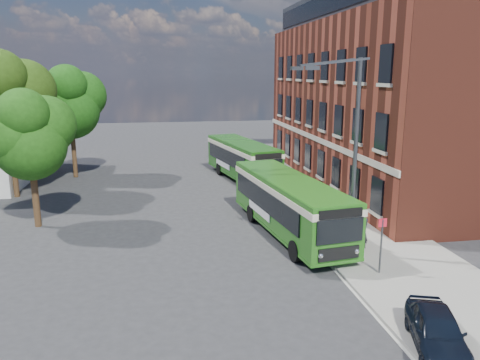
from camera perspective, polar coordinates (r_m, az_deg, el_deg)
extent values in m
plane|color=#2A2A2D|center=(23.10, -0.88, -8.28)|extent=(120.00, 120.00, 0.00)
cube|color=gray|center=(32.11, 9.38, -2.16)|extent=(6.00, 48.00, 0.15)
cube|color=beige|center=(31.29, 4.08, -2.55)|extent=(0.12, 48.00, 0.01)
cube|color=maroon|center=(37.55, 18.01, 8.75)|extent=(12.00, 26.00, 12.00)
cube|color=beige|center=(35.44, 8.99, 5.10)|extent=(0.12, 26.00, 0.35)
cube|color=#202328|center=(37.77, 18.80, 19.54)|extent=(10.80, 24.80, 2.20)
cube|color=black|center=(35.62, 10.56, 20.42)|extent=(0.08, 24.00, 1.40)
cylinder|color=#3D3F43|center=(35.73, -24.65, 5.60)|extent=(0.10, 0.10, 9.00)
cube|color=#A31812|center=(35.40, -24.57, 12.22)|extent=(0.90, 0.02, 0.60)
cylinder|color=#3D3F43|center=(22.60, 13.22, -8.73)|extent=(0.44, 0.44, 0.30)
cylinder|color=#3D3F43|center=(21.40, 13.83, 2.16)|extent=(0.18, 0.18, 9.00)
cube|color=#3D3F43|center=(20.02, 11.85, 13.92)|extent=(2.58, 0.46, 0.37)
cube|color=#3D3F43|center=(21.14, 10.65, 13.91)|extent=(2.58, 0.46, 0.37)
cube|color=#3D3F43|center=(19.15, 8.81, 13.35)|extent=(0.55, 0.22, 0.16)
cube|color=#3D3F43|center=(21.21, 6.94, 13.36)|extent=(0.55, 0.22, 0.16)
cylinder|color=#3D3F43|center=(20.51, 16.79, -7.94)|extent=(0.08, 0.08, 2.50)
cube|color=red|center=(20.15, 17.00, -5.02)|extent=(0.35, 0.04, 0.35)
cube|color=#246618|center=(24.62, 5.95, -2.64)|extent=(3.94, 10.92, 2.45)
cube|color=#246618|center=(24.99, 5.89, -5.45)|extent=(3.99, 10.97, 0.14)
cube|color=black|center=(24.39, 2.92, -2.43)|extent=(1.30, 8.81, 1.10)
cube|color=black|center=(25.37, 8.35, -1.94)|extent=(1.30, 8.81, 1.10)
cube|color=beige|center=(24.41, 6.00, -0.77)|extent=(4.01, 10.99, 0.32)
cube|color=#246618|center=(24.33, 6.02, 0.05)|extent=(3.83, 10.81, 0.12)
cube|color=black|center=(19.98, 12.08, -6.09)|extent=(2.14, 0.37, 1.05)
cube|color=black|center=(19.74, 12.20, -4.04)|extent=(1.99, 0.35, 0.38)
cube|color=black|center=(20.32, 11.96, -8.76)|extent=(1.89, 0.34, 0.55)
sphere|color=silver|center=(19.95, 9.77, -9.08)|extent=(0.26, 0.26, 0.26)
sphere|color=silver|center=(20.74, 14.00, -8.41)|extent=(0.26, 0.26, 0.26)
cube|color=black|center=(29.42, 1.84, 0.47)|extent=(1.99, 0.35, 0.90)
cube|color=white|center=(25.23, 2.32, -3.67)|extent=(0.48, 3.18, 0.45)
cylinder|color=black|center=(21.50, 6.74, -8.60)|extent=(0.41, 1.03, 1.00)
cylinder|color=black|center=(22.51, 12.24, -7.81)|extent=(0.41, 1.03, 1.00)
cylinder|color=black|center=(26.84, 1.44, -4.08)|extent=(0.41, 1.03, 1.00)
cylinder|color=black|center=(27.66, 6.05, -3.63)|extent=(0.41, 1.03, 1.00)
cube|color=#1B5713|center=(37.16, 0.26, 2.77)|extent=(4.45, 10.28, 2.45)
cube|color=#1B5713|center=(37.41, 0.26, 0.85)|extent=(4.49, 10.33, 0.14)
cube|color=black|center=(36.97, -1.76, 2.91)|extent=(1.72, 8.04, 1.10)
cube|color=black|center=(37.88, 1.90, 3.16)|extent=(1.72, 8.04, 1.10)
cube|color=beige|center=(37.02, 0.26, 4.03)|extent=(4.52, 10.35, 0.32)
cube|color=#1B5713|center=(36.96, 0.26, 4.58)|extent=(4.33, 10.17, 0.12)
cube|color=black|center=(32.58, 3.47, 1.60)|extent=(2.12, 0.51, 1.05)
cube|color=black|center=(32.43, 3.50, 2.90)|extent=(1.98, 0.48, 0.38)
cube|color=black|center=(32.78, 3.46, -0.12)|extent=(1.88, 0.46, 0.55)
sphere|color=silver|center=(32.47, 2.08, -0.23)|extent=(0.26, 0.26, 0.26)
sphere|color=silver|center=(33.16, 4.78, 0.01)|extent=(0.26, 0.26, 0.26)
cube|color=black|center=(41.77, -2.25, 4.22)|extent=(1.98, 0.48, 0.90)
cube|color=white|center=(37.76, -2.12, 1.96)|extent=(0.68, 3.14, 0.45)
cylinder|color=black|center=(34.09, 0.38, -0.36)|extent=(0.47, 1.04, 1.00)
cylinder|color=black|center=(34.99, 3.95, -0.04)|extent=(0.47, 1.04, 1.00)
cylinder|color=black|center=(39.03, -2.51, 1.35)|extent=(0.47, 1.04, 1.00)
cylinder|color=black|center=(39.82, 0.68, 1.60)|extent=(0.47, 1.04, 1.00)
imported|color=black|center=(16.05, 22.88, -16.48)|extent=(2.50, 3.87, 1.23)
imported|color=black|center=(23.07, 14.80, -6.31)|extent=(0.68, 0.63, 1.55)
imported|color=black|center=(23.62, 10.98, -5.25)|extent=(0.95, 0.76, 1.86)
cylinder|color=#3C2616|center=(28.08, -23.65, -2.03)|extent=(0.36, 0.36, 3.26)
sphere|color=#1A470F|center=(27.52, -24.21, 3.94)|extent=(3.85, 3.85, 3.85)
sphere|color=#1A470F|center=(27.79, -22.62, 6.18)|extent=(3.26, 3.26, 3.26)
sphere|color=#1A470F|center=(27.12, -25.96, 4.93)|extent=(2.96, 2.96, 2.96)
sphere|color=#1A470F|center=(26.62, -24.95, 7.31)|extent=(2.67, 2.67, 2.67)
cylinder|color=#3C2616|center=(35.33, -25.85, 1.46)|extent=(0.36, 0.36, 4.21)
sphere|color=#243E0E|center=(34.85, -26.47, 7.62)|extent=(4.97, 4.97, 4.97)
sphere|color=#243E0E|center=(35.26, -24.82, 9.86)|extent=(4.21, 4.21, 4.21)
cylinder|color=#3C2616|center=(40.27, -19.57, 3.03)|extent=(0.36, 0.36, 3.84)
sphere|color=#16440E|center=(39.86, -19.96, 7.97)|extent=(4.54, 4.54, 4.54)
sphere|color=#16440E|center=(40.33, -18.67, 9.74)|extent=(3.84, 3.84, 3.84)
sphere|color=#16440E|center=(39.36, -21.33, 8.83)|extent=(3.49, 3.49, 3.49)
sphere|color=#16440E|center=(38.90, -20.41, 10.80)|extent=(3.14, 3.14, 3.14)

